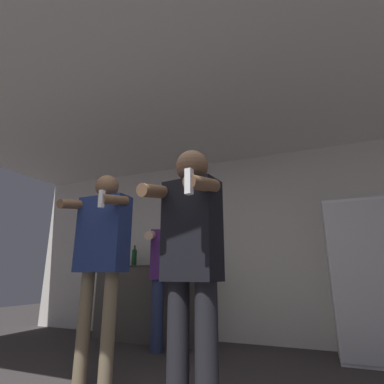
{
  "coord_description": "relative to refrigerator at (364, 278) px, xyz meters",
  "views": [
    {
      "loc": [
        1.12,
        -1.0,
        0.86
      ],
      "look_at": [
        0.42,
        0.71,
        1.38
      ],
      "focal_mm": 28.0,
      "sensor_mm": 36.0,
      "label": 1
    }
  ],
  "objects": [
    {
      "name": "bottle_red_label",
      "position": [
        -2.54,
        0.04,
        0.26
      ],
      "size": [
        0.08,
        0.08,
        0.27
      ],
      "color": "maroon",
      "rests_on": "counter"
    },
    {
      "name": "bottle_amber_bourbon",
      "position": [
        -3.13,
        0.04,
        0.27
      ],
      "size": [
        0.08,
        0.08,
        0.32
      ],
      "color": "silver",
      "rests_on": "counter"
    },
    {
      "name": "counter",
      "position": [
        -2.63,
        0.05,
        -0.34
      ],
      "size": [
        1.63,
        0.58,
        0.98
      ],
      "color": "#47423D",
      "rests_on": "ground_plane"
    },
    {
      "name": "person_woman_foreground",
      "position": [
        -1.15,
        -2.17,
        0.12
      ],
      "size": [
        0.45,
        0.47,
        1.66
      ],
      "color": "black",
      "rests_on": "ground_plane"
    },
    {
      "name": "wall_back",
      "position": [
        -1.57,
        0.35,
        0.45
      ],
      "size": [
        7.0,
        0.06,
        2.55
      ],
      "color": "silver",
      "rests_on": "ground_plane"
    },
    {
      "name": "refrigerator",
      "position": [
        0.0,
        0.0,
        0.0
      ],
      "size": [
        0.68,
        0.68,
        1.66
      ],
      "color": "white",
      "rests_on": "ground_plane"
    },
    {
      "name": "ceiling_slab",
      "position": [
        -1.57,
        -1.27,
        1.75
      ],
      "size": [
        7.0,
        3.71,
        0.05
      ],
      "color": "silver",
      "rests_on": "wall_back"
    },
    {
      "name": "person_man_side",
      "position": [
        -2.19,
        -1.72,
        0.26
      ],
      "size": [
        0.52,
        0.44,
        1.76
      ],
      "color": "#75664C",
      "rests_on": "ground_plane"
    },
    {
      "name": "person_spectator_back",
      "position": [
        -2.16,
        -0.47,
        0.09
      ],
      "size": [
        0.63,
        0.64,
        1.62
      ],
      "color": "navy",
      "rests_on": "ground_plane"
    },
    {
      "name": "bottle_green_wine",
      "position": [
        -2.99,
        0.04,
        0.28
      ],
      "size": [
        0.07,
        0.07,
        0.31
      ],
      "color": "#194723",
      "rests_on": "counter"
    },
    {
      "name": "bottle_short_whiskey",
      "position": [
        -2.01,
        0.04,
        0.24
      ],
      "size": [
        0.07,
        0.07,
        0.24
      ],
      "color": "#563314",
      "rests_on": "counter"
    },
    {
      "name": "bottle_tall_gin",
      "position": [
        -2.2,
        0.04,
        0.28
      ],
      "size": [
        0.07,
        0.07,
        0.31
      ],
      "color": "silver",
      "rests_on": "counter"
    }
  ]
}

